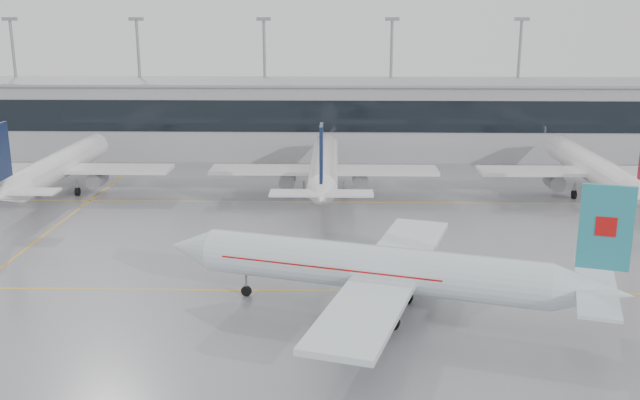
{
  "coord_description": "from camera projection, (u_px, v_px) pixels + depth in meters",
  "views": [
    {
      "loc": [
        1.66,
        -57.51,
        23.27
      ],
      "look_at": [
        0.0,
        12.0,
        5.0
      ],
      "focal_mm": 40.0,
      "sensor_mm": 36.0,
      "label": 1
    }
  ],
  "objects": [
    {
      "name": "ground",
      "position": [
        317.0,
        291.0,
        61.55
      ],
      "size": [
        320.0,
        320.0,
        0.0
      ],
      "primitive_type": "plane",
      "color": "gray",
      "rests_on": "ground"
    },
    {
      "name": "taxi_line_main",
      "position": [
        317.0,
        291.0,
        61.55
      ],
      "size": [
        120.0,
        0.25,
        0.01
      ],
      "primitive_type": "cube",
      "color": "gold",
      "rests_on": "ground"
    },
    {
      "name": "taxi_line_north",
      "position": [
        323.0,
        202.0,
        90.56
      ],
      "size": [
        120.0,
        0.25,
        0.01
      ],
      "primitive_type": "cube",
      "color": "gold",
      "rests_on": "ground"
    },
    {
      "name": "taxi_line_cross",
      "position": [
        43.0,
        236.0,
        76.75
      ],
      "size": [
        0.25,
        60.0,
        0.01
      ],
      "primitive_type": "cube",
      "color": "gold",
      "rests_on": "ground"
    },
    {
      "name": "terminal",
      "position": [
        327.0,
        119.0,
        119.98
      ],
      "size": [
        180.0,
        15.0,
        12.0
      ],
      "primitive_type": "cube",
      "color": "#9B9B9E",
      "rests_on": "ground"
    },
    {
      "name": "terminal_glass",
      "position": [
        326.0,
        116.0,
        112.29
      ],
      "size": [
        180.0,
        0.2,
        5.0
      ],
      "primitive_type": "cube",
      "color": "black",
      "rests_on": "ground"
    },
    {
      "name": "terminal_roof",
      "position": [
        327.0,
        82.0,
        118.4
      ],
      "size": [
        182.0,
        16.0,
        0.4
      ],
      "primitive_type": "cube",
      "color": "gray",
      "rests_on": "ground"
    },
    {
      "name": "light_masts",
      "position": [
        328.0,
        72.0,
        123.91
      ],
      "size": [
        156.4,
        1.0,
        22.6
      ],
      "color": "gray",
      "rests_on": "ground"
    },
    {
      "name": "air_canada_jet",
      "position": [
        386.0,
        270.0,
        55.93
      ],
      "size": [
        36.56,
        29.96,
        11.78
      ],
      "rotation": [
        0.0,
        0.0,
        2.85
      ],
      "color": "silver",
      "rests_on": "ground"
    },
    {
      "name": "parked_jet_b",
      "position": [
        59.0,
        166.0,
        93.99
      ],
      "size": [
        29.64,
        36.96,
        11.72
      ],
      "rotation": [
        0.0,
        0.0,
        1.57
      ],
      "color": "white",
      "rests_on": "ground"
    },
    {
      "name": "parked_jet_c",
      "position": [
        324.0,
        167.0,
        93.18
      ],
      "size": [
        29.64,
        36.96,
        11.72
      ],
      "rotation": [
        0.0,
        0.0,
        1.57
      ],
      "color": "white",
      "rests_on": "ground"
    },
    {
      "name": "parked_jet_d",
      "position": [
        593.0,
        169.0,
        92.38
      ],
      "size": [
        29.64,
        36.96,
        11.72
      ],
      "rotation": [
        0.0,
        0.0,
        1.57
      ],
      "color": "white",
      "rests_on": "ground"
    }
  ]
}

